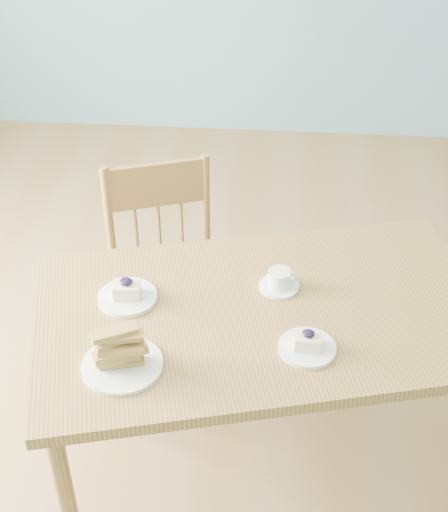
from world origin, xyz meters
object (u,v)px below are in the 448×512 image
object	(u,v)px
dining_table	(261,327)
biscotti_plate	(121,354)
dining_chair	(168,280)
cheesecake_plate_near	(307,345)
cheesecake_plate_far	(127,294)
coffee_cup	(280,281)

from	to	relation	value
dining_table	biscotti_plate	bearing A→B (deg)	-157.96
dining_table	dining_chair	size ratio (longest dim) A/B	1.69
dining_chair	biscotti_plate	distance (m)	0.77
dining_table	biscotti_plate	world-z (taller)	biscotti_plate
dining_chair	cheesecake_plate_near	size ratio (longest dim) A/B	5.45
cheesecake_plate_far	biscotti_plate	xyz separation A→B (m)	(0.04, -0.28, 0.03)
dining_table	cheesecake_plate_near	world-z (taller)	cheesecake_plate_near
dining_chair	coffee_cup	distance (m)	0.60
dining_table	dining_chair	xyz separation A→B (m)	(-0.36, 0.44, -0.19)
cheesecake_plate_near	cheesecake_plate_far	bearing A→B (deg)	162.03
dining_table	cheesecake_plate_far	world-z (taller)	cheesecake_plate_far
cheesecake_plate_near	biscotti_plate	xyz separation A→B (m)	(-0.49, -0.11, 0.03)
dining_table	cheesecake_plate_near	size ratio (longest dim) A/B	9.21
dining_table	coffee_cup	world-z (taller)	coffee_cup
cheesecake_plate_far	biscotti_plate	bearing A→B (deg)	-81.73
cheesecake_plate_near	biscotti_plate	bearing A→B (deg)	-167.67
coffee_cup	cheesecake_plate_far	bearing A→B (deg)	178.16
cheesecake_plate_far	coffee_cup	world-z (taller)	cheesecake_plate_far
cheesecake_plate_near	biscotti_plate	world-z (taller)	biscotti_plate
dining_table	biscotti_plate	size ratio (longest dim) A/B	6.75
cheesecake_plate_far	biscotti_plate	world-z (taller)	biscotti_plate
dining_table	dining_chair	bearing A→B (deg)	114.35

